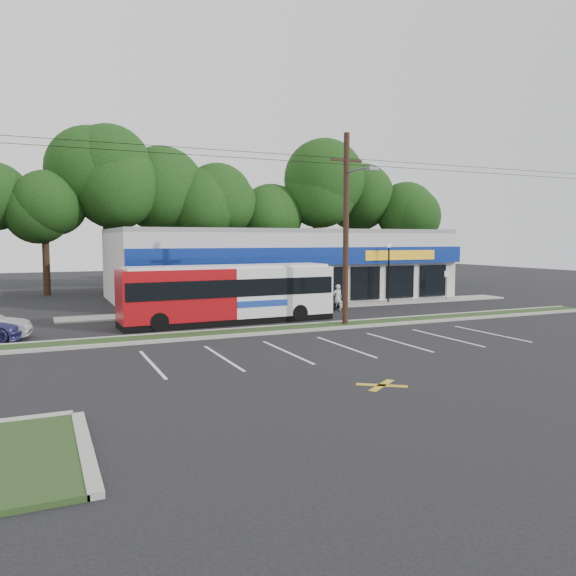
% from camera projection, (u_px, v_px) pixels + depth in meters
% --- Properties ---
extents(ground, '(120.00, 120.00, 0.00)m').
position_uv_depth(ground, '(302.00, 333.00, 27.44)').
color(ground, black).
rests_on(ground, ground).
extents(grass_strip, '(40.00, 1.60, 0.12)m').
position_uv_depth(grass_strip, '(293.00, 328.00, 28.35)').
color(grass_strip, '#213415').
rests_on(grass_strip, ground).
extents(curb_south, '(40.00, 0.25, 0.14)m').
position_uv_depth(curb_south, '(301.00, 331.00, 27.57)').
color(curb_south, '#9E9E93').
rests_on(curb_south, ground).
extents(curb_north, '(40.00, 0.25, 0.14)m').
position_uv_depth(curb_north, '(287.00, 326.00, 29.12)').
color(curb_north, '#9E9E93').
rests_on(curb_north, ground).
extents(sidewalk, '(32.00, 2.20, 0.10)m').
position_uv_depth(sidewalk, '(311.00, 306.00, 37.65)').
color(sidewalk, '#9E9E93').
rests_on(sidewalk, ground).
extents(strip_mall, '(25.00, 12.55, 5.30)m').
position_uv_depth(strip_mall, '(278.00, 264.00, 43.92)').
color(strip_mall, beige).
rests_on(strip_mall, ground).
extents(utility_pole, '(50.00, 2.77, 10.00)m').
position_uv_depth(utility_pole, '(344.00, 223.00, 28.96)').
color(utility_pole, black).
rests_on(utility_pole, ground).
extents(lamp_post, '(0.30, 0.30, 4.25)m').
position_uv_depth(lamp_post, '(389.00, 266.00, 39.68)').
color(lamp_post, black).
rests_on(lamp_post, ground).
extents(sign_post, '(0.45, 0.10, 2.23)m').
position_uv_depth(sign_post, '(447.00, 280.00, 41.60)').
color(sign_post, '#59595E').
rests_on(sign_post, ground).
extents(tree_line, '(46.76, 6.76, 11.83)m').
position_uv_depth(tree_line, '(220.00, 197.00, 51.98)').
color(tree_line, black).
rests_on(tree_line, ground).
extents(metrobus, '(11.81, 2.87, 3.15)m').
position_uv_depth(metrobus, '(229.00, 292.00, 30.48)').
color(metrobus, '#9F0C11').
rests_on(metrobus, ground).
extents(car_dark, '(4.08, 1.69, 1.38)m').
position_uv_depth(car_dark, '(310.00, 300.00, 35.60)').
color(car_dark, black).
rests_on(car_dark, ground).
extents(pedestrian_a, '(0.64, 0.45, 1.69)m').
position_uv_depth(pedestrian_a, '(337.00, 298.00, 35.65)').
color(pedestrian_a, silver).
rests_on(pedestrian_a, ground).
extents(pedestrian_b, '(1.12, 1.01, 1.89)m').
position_uv_depth(pedestrian_b, '(283.00, 298.00, 34.48)').
color(pedestrian_b, beige).
rests_on(pedestrian_b, ground).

